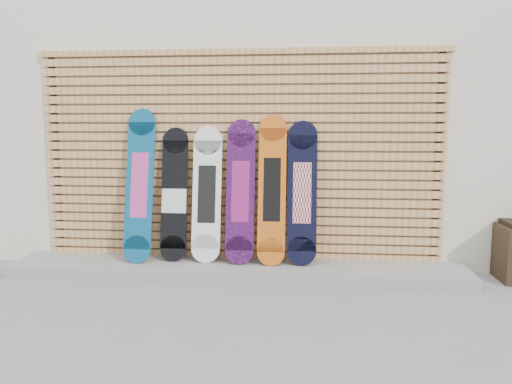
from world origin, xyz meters
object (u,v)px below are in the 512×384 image
at_px(snowboard_1, 174,195).
at_px(snowboard_2, 207,194).
at_px(snowboard_3, 240,191).
at_px(snowboard_4, 272,190).
at_px(snowboard_0, 140,185).
at_px(snowboard_5, 302,193).

relative_size(snowboard_1, snowboard_2, 0.99).
xyz_separation_m(snowboard_3, snowboard_4, (0.32, -0.01, 0.02)).
bearing_deg(snowboard_4, snowboard_0, -179.13).
distance_m(snowboard_1, snowboard_4, 1.02).
bearing_deg(snowboard_1, snowboard_5, -0.59).
xyz_separation_m(snowboard_1, snowboard_4, (1.02, -0.03, 0.08)).
bearing_deg(snowboard_3, snowboard_2, 177.29).
bearing_deg(snowboard_3, snowboard_4, -1.01).
distance_m(snowboard_1, snowboard_2, 0.35).
bearing_deg(snowboard_1, snowboard_0, -171.74).
xyz_separation_m(snowboard_4, snowboard_5, (0.30, 0.02, -0.03)).
height_order(snowboard_2, snowboard_5, snowboard_5).
bearing_deg(snowboard_5, snowboard_1, 179.41).
height_order(snowboard_0, snowboard_3, snowboard_0).
relative_size(snowboard_2, snowboard_5, 0.96).
height_order(snowboard_1, snowboard_5, snowboard_5).
relative_size(snowboard_0, snowboard_4, 1.04).
relative_size(snowboard_2, snowboard_4, 0.92).
bearing_deg(snowboard_1, snowboard_4, -1.70).
height_order(snowboard_1, snowboard_4, snowboard_4).
height_order(snowboard_2, snowboard_4, snowboard_4).
distance_m(snowboard_0, snowboard_2, 0.70).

